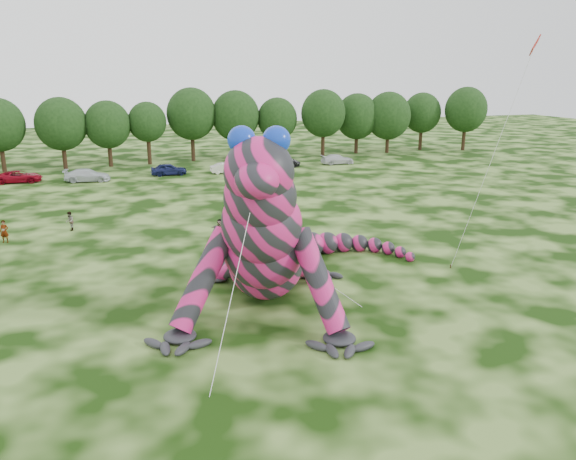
% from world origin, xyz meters
% --- Properties ---
extents(ground, '(240.00, 240.00, 0.00)m').
position_xyz_m(ground, '(0.00, 0.00, 0.00)').
color(ground, '#16330A').
rests_on(ground, ground).
extents(inflatable_gecko, '(23.15, 25.13, 10.28)m').
position_xyz_m(inflatable_gecko, '(4.19, 6.33, 5.14)').
color(inflatable_gecko, '#CF1E70').
rests_on(inflatable_gecko, ground).
extents(flying_kite, '(3.73, 2.64, 14.95)m').
position_xyz_m(flying_kite, '(19.80, 4.73, 13.18)').
color(flying_kite, red).
rests_on(flying_kite, ground).
extents(tree_6, '(6.52, 5.86, 9.49)m').
position_xyz_m(tree_6, '(-17.56, 56.68, 4.75)').
color(tree_6, black).
rests_on(tree_6, ground).
extents(tree_7, '(6.68, 6.01, 9.48)m').
position_xyz_m(tree_7, '(-10.08, 56.80, 4.74)').
color(tree_7, black).
rests_on(tree_7, ground).
extents(tree_8, '(6.14, 5.53, 8.94)m').
position_xyz_m(tree_8, '(-4.22, 56.99, 4.47)').
color(tree_8, black).
rests_on(tree_8, ground).
extents(tree_9, '(5.27, 4.74, 8.68)m').
position_xyz_m(tree_9, '(1.06, 57.35, 4.34)').
color(tree_9, black).
rests_on(tree_9, ground).
extents(tree_10, '(7.09, 6.38, 10.50)m').
position_xyz_m(tree_10, '(7.40, 58.58, 5.25)').
color(tree_10, black).
rests_on(tree_10, ground).
extents(tree_11, '(7.01, 6.31, 10.07)m').
position_xyz_m(tree_11, '(13.79, 58.20, 5.03)').
color(tree_11, black).
rests_on(tree_11, ground).
extents(tree_12, '(5.99, 5.39, 8.97)m').
position_xyz_m(tree_12, '(20.01, 57.74, 4.49)').
color(tree_12, black).
rests_on(tree_12, ground).
extents(tree_13, '(6.83, 6.15, 10.13)m').
position_xyz_m(tree_13, '(27.13, 57.13, 5.06)').
color(tree_13, black).
rests_on(tree_13, ground).
extents(tree_14, '(6.82, 6.14, 9.40)m').
position_xyz_m(tree_14, '(33.46, 58.72, 4.70)').
color(tree_14, black).
rests_on(tree_14, ground).
extents(tree_15, '(7.17, 6.45, 9.63)m').
position_xyz_m(tree_15, '(38.47, 57.77, 4.82)').
color(tree_15, black).
rests_on(tree_15, ground).
extents(tree_16, '(6.26, 5.63, 9.37)m').
position_xyz_m(tree_16, '(45.45, 59.37, 4.69)').
color(tree_16, black).
rests_on(tree_16, ground).
extents(tree_17, '(6.98, 6.28, 10.30)m').
position_xyz_m(tree_17, '(51.95, 56.66, 5.15)').
color(tree_17, black).
rests_on(tree_17, ground).
extents(car_2, '(5.17, 2.57, 1.41)m').
position_xyz_m(car_2, '(-14.64, 48.02, 0.70)').
color(car_2, maroon).
rests_on(car_2, ground).
extents(car_3, '(5.48, 2.85, 1.52)m').
position_xyz_m(car_3, '(-7.00, 46.23, 0.76)').
color(car_3, silver).
rests_on(car_3, ground).
extents(car_4, '(4.46, 1.81, 1.52)m').
position_xyz_m(car_4, '(2.70, 47.64, 0.76)').
color(car_4, '#151C49').
rests_on(car_4, ground).
extents(car_5, '(3.99, 1.42, 1.31)m').
position_xyz_m(car_5, '(9.86, 46.89, 0.66)').
color(car_5, silver).
rests_on(car_5, ground).
extents(car_6, '(5.47, 3.02, 1.45)m').
position_xyz_m(car_6, '(18.15, 49.41, 0.73)').
color(car_6, '#262628').
rests_on(car_6, ground).
extents(car_7, '(4.74, 1.99, 1.37)m').
position_xyz_m(car_7, '(26.40, 49.40, 0.68)').
color(car_7, silver).
rests_on(car_7, ground).
extents(spectator_2, '(1.38, 1.12, 1.86)m').
position_xyz_m(spectator_2, '(10.04, 32.80, 0.93)').
color(spectator_2, gray).
rests_on(spectator_2, ground).
extents(spectator_3, '(0.92, 1.13, 1.79)m').
position_xyz_m(spectator_3, '(14.06, 33.16, 0.90)').
color(spectator_3, gray).
rests_on(spectator_3, ground).
extents(spectator_5, '(1.32, 1.40, 1.57)m').
position_xyz_m(spectator_5, '(3.56, 18.09, 0.79)').
color(spectator_5, gray).
rests_on(spectator_5, ground).
extents(spectator_0, '(0.72, 0.56, 1.76)m').
position_xyz_m(spectator_0, '(-12.36, 21.96, 0.88)').
color(spectator_0, gray).
rests_on(spectator_0, ground).
extents(spectator_1, '(0.62, 0.79, 1.59)m').
position_xyz_m(spectator_1, '(-7.78, 24.03, 0.80)').
color(spectator_1, gray).
rests_on(spectator_1, ground).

